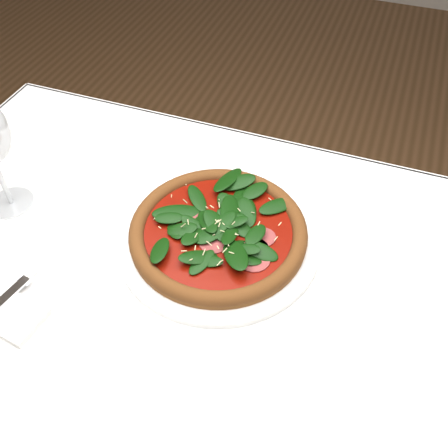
% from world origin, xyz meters
% --- Properties ---
extents(ground, '(6.00, 6.00, 0.00)m').
position_xyz_m(ground, '(0.00, 0.00, 0.00)').
color(ground, brown).
rests_on(ground, ground).
extents(dining_table, '(1.21, 0.81, 0.75)m').
position_xyz_m(dining_table, '(0.00, 0.00, 0.65)').
color(dining_table, white).
rests_on(dining_table, ground).
extents(plate, '(0.36, 0.36, 0.02)m').
position_xyz_m(plate, '(0.02, 0.09, 0.76)').
color(plate, white).
rests_on(plate, dining_table).
extents(pizza, '(0.41, 0.41, 0.04)m').
position_xyz_m(pizza, '(0.02, 0.09, 0.78)').
color(pizza, brown).
rests_on(pizza, plate).
extents(fork, '(0.05, 0.17, 0.00)m').
position_xyz_m(fork, '(-0.24, -0.14, 0.76)').
color(fork, silver).
rests_on(fork, napkin).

